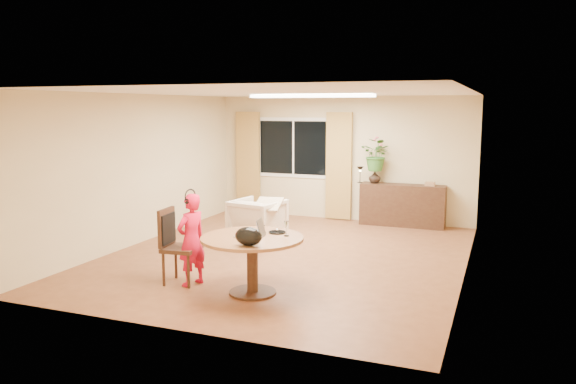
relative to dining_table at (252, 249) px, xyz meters
The scene contains 24 objects.
floor 1.97m from the dining_table, 97.92° to the left, with size 6.50×6.50×0.00m, color brown.
ceiling 2.76m from the dining_table, 97.92° to the left, with size 6.50×6.50×0.00m, color white.
wall_back 5.17m from the dining_table, 92.90° to the left, with size 5.50×5.50×0.00m, color tan.
wall_left 3.61m from the dining_table, 148.20° to the left, with size 6.50×6.50×0.00m, color tan.
wall_right 3.19m from the dining_table, 36.84° to the left, with size 6.50×6.50×0.00m, color tan.
window 5.35m from the dining_table, 104.93° to the left, with size 1.70×0.03×1.30m.
curtain_left 5.60m from the dining_table, 115.64° to the left, with size 0.55×0.08×2.25m, color olive.
curtain_right 5.06m from the dining_table, 93.53° to the left, with size 0.55×0.08×2.25m, color olive.
ceiling_panel 3.66m from the dining_table, 94.84° to the left, with size 2.20×0.35×0.05m, color white.
dining_table is the anchor object (origin of this frame).
dining_chair 1.08m from the dining_table, behind, with size 0.49×0.45×1.02m, color black, non-canonical shape.
child 0.91m from the dining_table, behind, with size 0.30×0.45×1.25m, color #B60E1F.
laptop 0.28m from the dining_table, 161.91° to the left, with size 0.36×0.24×0.24m, color #B7B7BC, non-canonical shape.
tumbler 0.33m from the dining_table, 82.26° to the left, with size 0.07×0.07×0.10m, color white, non-canonical shape.
wine_glass 0.51m from the dining_table, 26.78° to the left, with size 0.07×0.07×0.20m, color white, non-canonical shape.
pot_lid 0.42m from the dining_table, 55.75° to the left, with size 0.22×0.22×0.04m, color white, non-canonical shape.
handbag 0.54m from the dining_table, 70.41° to the right, with size 0.34×0.20×0.23m, color black, non-canonical shape.
armchair 2.84m from the dining_table, 112.88° to the left, with size 0.82×0.84×0.77m, color beige.
throw 2.67m from the dining_table, 108.78° to the left, with size 0.45×0.55×0.03m, color beige, non-canonical shape.
sideboard 4.99m from the dining_table, 77.63° to the left, with size 1.68×0.41×0.84m, color black.
vase 4.92m from the dining_table, 84.24° to the left, with size 0.24×0.24×0.25m, color black.
bouquet 4.97m from the dining_table, 83.83° to the left, with size 0.59×0.51×0.66m, color #296B28.
book_stack 5.14m from the dining_table, 71.90° to the left, with size 0.20×0.15×0.08m, color #8D6547, non-canonical shape.
desk_lamp 4.85m from the dining_table, 87.64° to the left, with size 0.15×0.15×0.35m, color black, non-canonical shape.
Camera 1 is at (3.19, -8.18, 2.38)m, focal length 35.00 mm.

